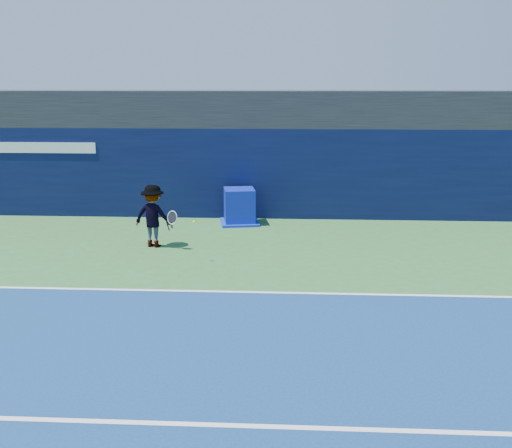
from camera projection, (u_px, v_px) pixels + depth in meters
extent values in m
plane|color=#2F692F|center=(189.00, 355.00, 9.58)|extent=(80.00, 80.00, 0.00)
cube|color=white|center=(212.00, 291.00, 12.48)|extent=(24.00, 0.10, 0.01)
cube|color=white|center=(164.00, 423.00, 7.64)|extent=(24.00, 0.10, 0.01)
cube|color=black|center=(241.00, 108.00, 19.86)|extent=(36.00, 3.00, 1.20)
cube|color=#090F33|center=(239.00, 172.00, 19.40)|extent=(36.00, 1.00, 3.00)
cube|color=white|center=(29.00, 148.00, 19.06)|extent=(4.50, 0.04, 0.35)
cube|color=#0B199D|center=(239.00, 206.00, 18.46)|extent=(1.10, 1.10, 1.15)
cube|color=#0D26BF|center=(240.00, 222.00, 18.59)|extent=(1.38, 1.38, 0.08)
imported|color=silver|center=(153.00, 216.00, 15.77)|extent=(1.25, 0.89, 1.74)
cylinder|color=black|center=(168.00, 226.00, 15.56)|extent=(0.08, 0.15, 0.27)
torus|color=silver|center=(172.00, 218.00, 15.44)|extent=(0.32, 0.18, 0.31)
cylinder|color=black|center=(172.00, 218.00, 15.44)|extent=(0.27, 0.14, 0.26)
sphere|color=#D1F51B|center=(194.00, 222.00, 14.32)|extent=(0.07, 0.07, 0.07)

